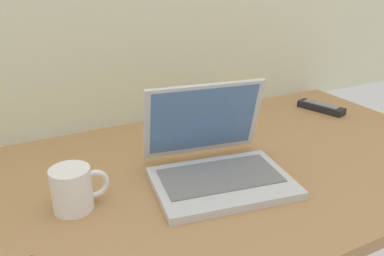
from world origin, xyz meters
The scene contains 5 objects.
desk centered at (0.00, 0.00, 0.01)m, with size 1.60×0.76×0.03m.
laptop centered at (0.08, -0.04, 0.08)m, with size 0.35×0.32×0.21m.
coffee_mug centered at (-0.25, -0.02, 0.08)m, with size 0.12×0.08×0.09m.
remote_control_near centered at (0.63, 0.19, 0.04)m, with size 0.09×0.17×0.02m.
remote_control_far centered at (0.26, 0.24, 0.04)m, with size 0.10×0.17×0.02m.
Camera 1 is at (-0.36, -0.76, 0.51)m, focal length 37.42 mm.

